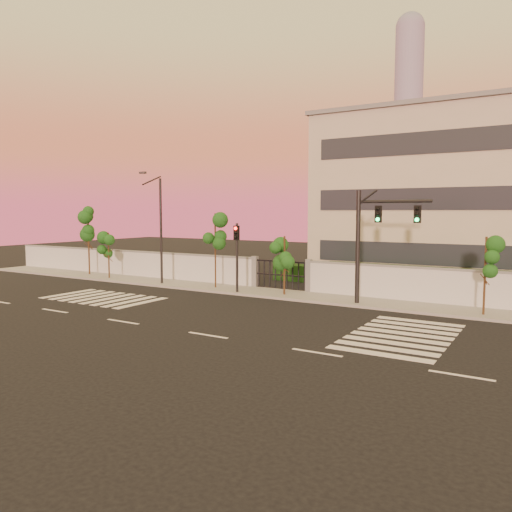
% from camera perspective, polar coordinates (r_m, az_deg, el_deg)
% --- Properties ---
extents(ground, '(120.00, 120.00, 0.00)m').
position_cam_1_polar(ground, '(21.36, -5.50, -9.02)').
color(ground, black).
rests_on(ground, ground).
extents(sidewalk, '(60.00, 3.00, 0.15)m').
position_cam_1_polar(sidewalk, '(30.23, 6.54, -4.70)').
color(sidewalk, gray).
rests_on(sidewalk, ground).
extents(perimeter_wall, '(60.00, 0.36, 2.20)m').
position_cam_1_polar(perimeter_wall, '(31.39, 7.88, -2.51)').
color(perimeter_wall, silver).
rests_on(perimeter_wall, ground).
extents(hedge_row, '(41.00, 4.25, 1.80)m').
position_cam_1_polar(hedge_row, '(33.56, 11.40, -2.50)').
color(hedge_row, black).
rests_on(hedge_row, ground).
extents(institutional_building, '(24.40, 12.40, 12.25)m').
position_cam_1_polar(institutional_building, '(38.72, 26.34, 5.99)').
color(institutional_building, '#B5B099').
rests_on(institutional_building, ground).
extents(distant_skyscraper, '(16.00, 16.00, 118.00)m').
position_cam_1_polar(distant_skyscraper, '(311.73, 16.98, 15.38)').
color(distant_skyscraper, gray).
rests_on(distant_skyscraper, ground).
extents(road_markings, '(57.00, 7.62, 0.02)m').
position_cam_1_polar(road_markings, '(25.23, -3.25, -6.78)').
color(road_markings, silver).
rests_on(road_markings, ground).
extents(street_tree_a, '(1.56, 1.24, 5.51)m').
position_cam_1_polar(street_tree_a, '(42.29, -18.60, 3.27)').
color(street_tree_a, '#382314').
rests_on(street_tree_a, ground).
extents(street_tree_b, '(1.33, 1.06, 3.61)m').
position_cam_1_polar(street_tree_b, '(39.51, -16.48, 1.20)').
color(street_tree_b, '#382314').
rests_on(street_tree_b, ground).
extents(street_tree_c, '(1.33, 1.06, 5.09)m').
position_cam_1_polar(street_tree_c, '(33.15, -4.65, 2.55)').
color(street_tree_c, '#382314').
rests_on(street_tree_c, ground).
extents(street_tree_d, '(1.38, 1.10, 3.72)m').
position_cam_1_polar(street_tree_d, '(30.30, 3.32, 0.44)').
color(street_tree_d, '#382314').
rests_on(street_tree_d, ground).
extents(street_tree_e, '(1.33, 1.05, 3.99)m').
position_cam_1_polar(street_tree_e, '(26.76, 24.81, -0.23)').
color(street_tree_e, '#382314').
rests_on(street_tree_e, ground).
extents(traffic_signal_main, '(4.02, 0.43, 6.35)m').
position_cam_1_polar(traffic_signal_main, '(27.66, 13.14, 2.50)').
color(traffic_signal_main, black).
rests_on(traffic_signal_main, ground).
extents(traffic_signal_secondary, '(0.35, 0.34, 4.48)m').
position_cam_1_polar(traffic_signal_secondary, '(31.20, -2.21, 0.76)').
color(traffic_signal_secondary, black).
rests_on(traffic_signal_secondary, ground).
extents(streetlight_west, '(0.47, 1.89, 7.85)m').
position_cam_1_polar(streetlight_west, '(35.48, -10.99, 3.46)').
color(streetlight_west, black).
rests_on(streetlight_west, ground).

